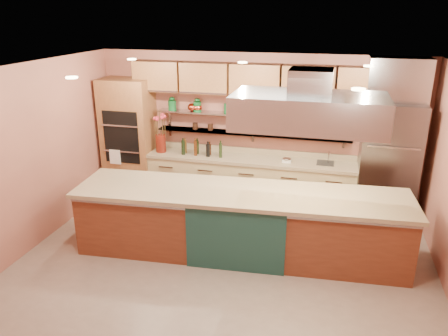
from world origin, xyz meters
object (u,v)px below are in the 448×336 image
(kitchen_scale, at_px, (287,160))
(copper_kettle, at_px, (192,107))
(refrigerator, at_px, (388,164))
(flower_vase, at_px, (161,143))
(green_canister, at_px, (228,108))
(island, at_px, (240,222))

(kitchen_scale, distance_m, copper_kettle, 2.02)
(refrigerator, xyz_separation_m, flower_vase, (-4.13, 0.01, 0.05))
(flower_vase, xyz_separation_m, green_canister, (1.26, 0.22, 0.70))
(flower_vase, relative_size, green_canister, 1.99)
(refrigerator, height_order, flower_vase, refrigerator)
(kitchen_scale, xyz_separation_m, copper_kettle, (-1.84, 0.22, 0.81))
(refrigerator, height_order, copper_kettle, refrigerator)
(refrigerator, distance_m, green_canister, 2.97)
(refrigerator, bearing_deg, green_canister, 175.41)
(copper_kettle, bearing_deg, island, -54.73)
(refrigerator, relative_size, kitchen_scale, 13.27)
(refrigerator, xyz_separation_m, island, (-2.19, -1.70, -0.55))
(flower_vase, bearing_deg, kitchen_scale, 0.00)
(refrigerator, xyz_separation_m, copper_kettle, (-3.55, 0.23, 0.74))
(island, bearing_deg, copper_kettle, 121.22)
(island, xyz_separation_m, green_canister, (-0.68, 1.93, 1.30))
(island, height_order, green_canister, green_canister)
(island, height_order, flower_vase, flower_vase)
(copper_kettle, bearing_deg, kitchen_scale, -6.82)
(green_canister, bearing_deg, kitchen_scale, -10.81)
(refrigerator, xyz_separation_m, green_canister, (-2.86, 0.23, 0.75))
(refrigerator, bearing_deg, island, -142.17)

